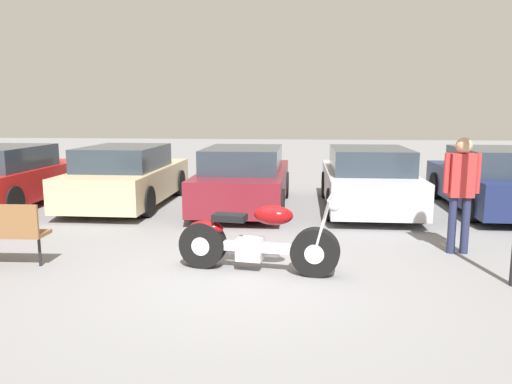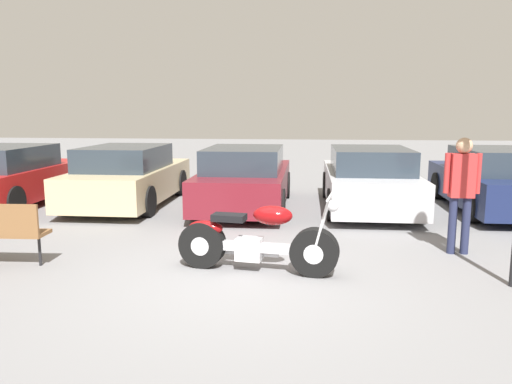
{
  "view_description": "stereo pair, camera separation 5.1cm",
  "coord_description": "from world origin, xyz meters",
  "px_view_note": "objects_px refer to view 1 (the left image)",
  "views": [
    {
      "loc": [
        0.79,
        -5.97,
        2.12
      ],
      "look_at": [
        0.06,
        1.66,
        0.85
      ],
      "focal_mm": 35.0,
      "sensor_mm": 36.0,
      "label": 1
    },
    {
      "loc": [
        0.84,
        -5.97,
        2.12
      ],
      "look_at": [
        0.06,
        1.66,
        0.85
      ],
      "focal_mm": 35.0,
      "sensor_mm": 36.0,
      "label": 2
    }
  ],
  "objects_px": {
    "motorcycle": "(256,241)",
    "parked_car_navy": "(494,181)",
    "parked_car_silver": "(368,180)",
    "parked_car_champagne": "(127,177)",
    "parked_car_maroon": "(244,179)",
    "parked_car_red": "(8,177)",
    "person_standing": "(461,185)"
  },
  "relations": [
    {
      "from": "motorcycle",
      "to": "parked_car_navy",
      "type": "relative_size",
      "value": 0.51
    },
    {
      "from": "parked_car_silver",
      "to": "parked_car_navy",
      "type": "height_order",
      "value": "same"
    },
    {
      "from": "parked_car_champagne",
      "to": "parked_car_navy",
      "type": "height_order",
      "value": "same"
    },
    {
      "from": "parked_car_navy",
      "to": "parked_car_silver",
      "type": "bearing_deg",
      "value": -177.34
    },
    {
      "from": "parked_car_champagne",
      "to": "parked_car_silver",
      "type": "height_order",
      "value": "same"
    },
    {
      "from": "parked_car_navy",
      "to": "parked_car_champagne",
      "type": "bearing_deg",
      "value": -179.04
    },
    {
      "from": "parked_car_maroon",
      "to": "motorcycle",
      "type": "bearing_deg",
      "value": -81.27
    },
    {
      "from": "parked_car_maroon",
      "to": "parked_car_red",
      "type": "bearing_deg",
      "value": -178.04
    },
    {
      "from": "parked_car_red",
      "to": "parked_car_silver",
      "type": "bearing_deg",
      "value": 2.19
    },
    {
      "from": "motorcycle",
      "to": "parked_car_silver",
      "type": "bearing_deg",
      "value": 65.67
    },
    {
      "from": "parked_car_silver",
      "to": "parked_car_navy",
      "type": "xyz_separation_m",
      "value": [
        2.65,
        0.12,
        0.0
      ]
    },
    {
      "from": "motorcycle",
      "to": "parked_car_silver",
      "type": "distance_m",
      "value": 4.83
    },
    {
      "from": "parked_car_maroon",
      "to": "parked_car_champagne",
      "type": "bearing_deg",
      "value": 177.56
    },
    {
      "from": "motorcycle",
      "to": "parked_car_maroon",
      "type": "xyz_separation_m",
      "value": [
        -0.66,
        4.28,
        0.23
      ]
    },
    {
      "from": "motorcycle",
      "to": "parked_car_silver",
      "type": "height_order",
      "value": "parked_car_silver"
    },
    {
      "from": "parked_car_silver",
      "to": "parked_car_champagne",
      "type": "bearing_deg",
      "value": -179.89
    },
    {
      "from": "motorcycle",
      "to": "parked_car_red",
      "type": "bearing_deg",
      "value": 145.45
    },
    {
      "from": "parked_car_red",
      "to": "parked_car_maroon",
      "type": "height_order",
      "value": "same"
    },
    {
      "from": "parked_car_red",
      "to": "person_standing",
      "type": "height_order",
      "value": "person_standing"
    },
    {
      "from": "motorcycle",
      "to": "parked_car_champagne",
      "type": "distance_m",
      "value": 5.5
    },
    {
      "from": "parked_car_red",
      "to": "parked_car_silver",
      "type": "xyz_separation_m",
      "value": [
        7.94,
        0.3,
        0.0
      ]
    },
    {
      "from": "motorcycle",
      "to": "parked_car_maroon",
      "type": "distance_m",
      "value": 4.33
    },
    {
      "from": "parked_car_red",
      "to": "parked_car_champagne",
      "type": "xyz_separation_m",
      "value": [
        2.65,
        0.29,
        0.0
      ]
    },
    {
      "from": "parked_car_champagne",
      "to": "parked_car_red",
      "type": "bearing_deg",
      "value": -173.66
    },
    {
      "from": "parked_car_champagne",
      "to": "person_standing",
      "type": "bearing_deg",
      "value": -27.72
    },
    {
      "from": "parked_car_champagne",
      "to": "person_standing",
      "type": "relative_size",
      "value": 2.43
    },
    {
      "from": "motorcycle",
      "to": "person_standing",
      "type": "distance_m",
      "value": 3.19
    },
    {
      "from": "parked_car_silver",
      "to": "motorcycle",
      "type": "bearing_deg",
      "value": -114.33
    },
    {
      "from": "parked_car_champagne",
      "to": "parked_car_maroon",
      "type": "xyz_separation_m",
      "value": [
        2.65,
        -0.11,
        0.0
      ]
    },
    {
      "from": "parked_car_red",
      "to": "parked_car_champagne",
      "type": "bearing_deg",
      "value": 6.34
    },
    {
      "from": "parked_car_red",
      "to": "parked_car_maroon",
      "type": "bearing_deg",
      "value": 1.96
    },
    {
      "from": "parked_car_silver",
      "to": "person_standing",
      "type": "distance_m",
      "value": 3.43
    }
  ]
}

